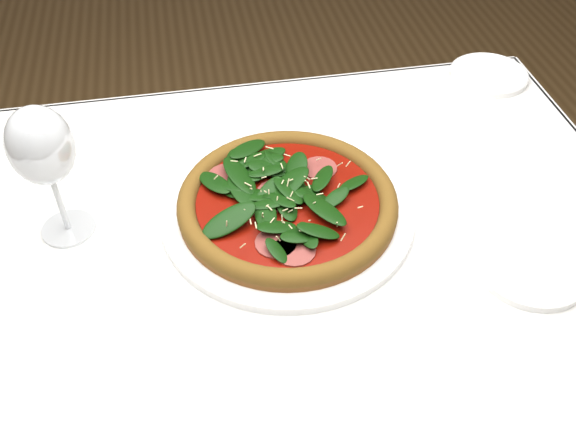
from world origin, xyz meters
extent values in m
cube|color=silver|center=(0.00, 0.00, 0.73)|extent=(1.20, 0.80, 0.04)
cylinder|color=#472C1C|center=(0.54, 0.34, 0.35)|extent=(0.06, 0.06, 0.71)
cube|color=silver|center=(0.00, 0.40, 0.64)|extent=(1.20, 0.01, 0.22)
cylinder|color=white|center=(0.06, 0.04, 0.76)|extent=(0.38, 0.38, 0.01)
torus|color=white|center=(0.06, 0.04, 0.76)|extent=(0.38, 0.38, 0.01)
cylinder|color=brown|center=(0.06, 0.04, 0.77)|extent=(0.38, 0.38, 0.01)
torus|color=#B47A29|center=(0.06, 0.04, 0.78)|extent=(0.38, 0.38, 0.03)
cylinder|color=#890505|center=(0.06, 0.04, 0.78)|extent=(0.32, 0.32, 0.00)
cylinder|color=brown|center=(0.06, 0.04, 0.78)|extent=(0.28, 0.28, 0.00)
ellipsoid|color=#113309|center=(0.06, 0.04, 0.79)|extent=(0.30, 0.30, 0.03)
cylinder|color=beige|center=(0.06, 0.04, 0.80)|extent=(0.28, 0.28, 0.00)
cylinder|color=silver|center=(-0.26, 0.06, 0.75)|extent=(0.08, 0.08, 0.00)
cylinder|color=silver|center=(-0.26, 0.06, 0.81)|extent=(0.01, 0.01, 0.10)
ellipsoid|color=silver|center=(-0.26, 0.06, 0.91)|extent=(0.09, 0.09, 0.12)
cylinder|color=white|center=(0.37, -0.13, 0.76)|extent=(0.16, 0.16, 0.01)
torus|color=white|center=(0.37, -0.13, 0.76)|extent=(0.16, 0.16, 0.01)
cylinder|color=white|center=(0.52, 0.34, 0.76)|extent=(0.15, 0.15, 0.01)
torus|color=white|center=(0.52, 0.34, 0.76)|extent=(0.15, 0.15, 0.01)
camera|label=1|loc=(-0.07, -0.65, 1.43)|focal=40.00mm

